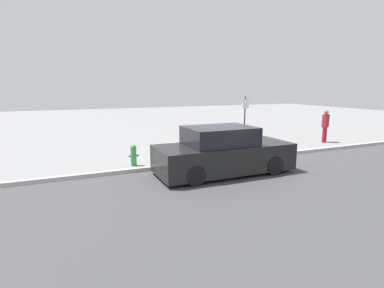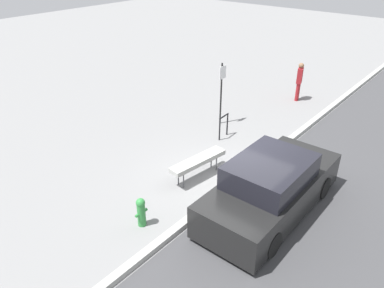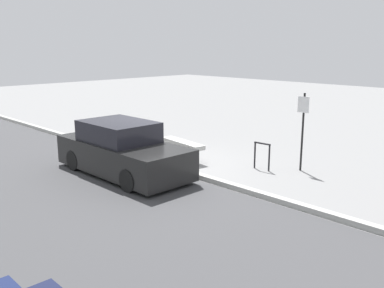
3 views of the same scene
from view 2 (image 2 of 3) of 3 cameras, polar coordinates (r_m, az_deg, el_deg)
ground_plane at (r=10.52m, az=6.18°, el=-6.52°), size 60.00×60.00×0.00m
curb at (r=10.48m, az=6.20°, el=-6.23°), size 60.00×0.20×0.13m
bench at (r=10.60m, az=0.93°, el=-2.60°), size 1.90×0.63×0.61m
bike_rack at (r=12.85m, az=4.84°, el=3.03°), size 0.55×0.08×0.83m
sign_post at (r=13.56m, az=4.52°, el=8.48°), size 0.36×0.08×2.30m
fire_hydrant at (r=9.04m, az=-7.76°, el=-10.11°), size 0.36×0.22×0.77m
pedestrian at (r=16.52m, az=16.02°, el=9.28°), size 0.41×0.30×1.62m
parked_car_near at (r=9.44m, az=11.94°, el=-6.57°), size 4.40×1.80×1.52m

